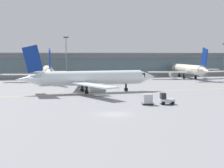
# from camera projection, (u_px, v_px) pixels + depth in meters

# --- Properties ---
(ground_plane) EXTENTS (400.00, 400.00, 0.00)m
(ground_plane) POSITION_uv_depth(u_px,v_px,m) (114.00, 114.00, 50.44)
(ground_plane) COLOR gray
(taxiway_centreline_stripe) EXTENTS (109.75, 8.09, 0.01)m
(taxiway_centreline_stripe) POSITION_uv_depth(u_px,v_px,m) (94.00, 93.00, 77.01)
(taxiway_centreline_stripe) COLOR yellow
(taxiway_centreline_stripe) RESTS_ON ground_plane
(terminal_concourse) EXTENTS (203.55, 11.00, 9.60)m
(terminal_concourse) POSITION_uv_depth(u_px,v_px,m) (61.00, 65.00, 132.24)
(terminal_concourse) COLOR #8C939E
(terminal_concourse) RESTS_ON ground_plane
(gate_airplane_1) EXTENTS (30.61, 32.84, 10.90)m
(gate_airplane_1) POSITION_uv_depth(u_px,v_px,m) (48.00, 72.00, 110.74)
(gate_airplane_1) COLOR silver
(gate_airplane_1) RESTS_ON ground_plane
(gate_airplane_2) EXTENTS (31.61, 34.10, 11.29)m
(gate_airplane_2) POSITION_uv_depth(u_px,v_px,m) (188.00, 69.00, 123.51)
(gate_airplane_2) COLOR silver
(gate_airplane_2) RESTS_ON ground_plane
(taxiing_regional_jet) EXTENTS (33.81, 31.36, 11.19)m
(taxiing_regional_jet) POSITION_uv_depth(u_px,v_px,m) (91.00, 78.00, 78.50)
(taxiing_regional_jet) COLOR white
(taxiing_regional_jet) RESTS_ON ground_plane
(baggage_tug) EXTENTS (2.76, 1.90, 2.10)m
(baggage_tug) POSITION_uv_depth(u_px,v_px,m) (166.00, 100.00, 60.19)
(baggage_tug) COLOR silver
(baggage_tug) RESTS_ON ground_plane
(cargo_dolly_lead) EXTENTS (2.29, 1.85, 1.94)m
(cargo_dolly_lead) POSITION_uv_depth(u_px,v_px,m) (148.00, 99.00, 59.78)
(cargo_dolly_lead) COLOR #595B60
(cargo_dolly_lead) RESTS_ON ground_plane
(apron_light_mast_1) EXTENTS (1.80, 0.36, 15.51)m
(apron_light_mast_1) POSITION_uv_depth(u_px,v_px,m) (66.00, 56.00, 123.71)
(apron_light_mast_1) COLOR gray
(apron_light_mast_1) RESTS_ON ground_plane
(apron_light_mast_2) EXTENTS (1.80, 0.36, 13.67)m
(apron_light_mast_2) POSITION_uv_depth(u_px,v_px,m) (224.00, 58.00, 142.91)
(apron_light_mast_2) COLOR gray
(apron_light_mast_2) RESTS_ON ground_plane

